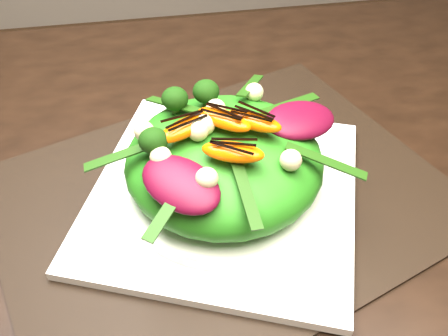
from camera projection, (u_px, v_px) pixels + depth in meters
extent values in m
cube|color=black|center=(446.00, 190.00, 0.56)|extent=(1.60, 0.90, 0.75)
cube|color=black|center=(224.00, 196.00, 0.52)|extent=(0.57, 0.50, 0.00)
cube|color=white|center=(224.00, 192.00, 0.52)|extent=(0.36, 0.36, 0.01)
cylinder|color=white|center=(224.00, 183.00, 0.51)|extent=(0.28, 0.28, 0.02)
ellipsoid|color=#2B7916|center=(224.00, 160.00, 0.48)|extent=(0.26, 0.26, 0.08)
ellipsoid|color=#4A071A|center=(300.00, 120.00, 0.48)|extent=(0.09, 0.07, 0.02)
ellipsoid|color=#FF5604|center=(213.00, 120.00, 0.46)|extent=(0.06, 0.02, 0.02)
sphere|color=black|center=(169.00, 103.00, 0.47)|extent=(0.04, 0.04, 0.04)
sphere|color=#F9E0AF|center=(281.00, 163.00, 0.43)|extent=(0.03, 0.03, 0.02)
cube|color=black|center=(213.00, 113.00, 0.45)|extent=(0.05, 0.00, 0.00)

